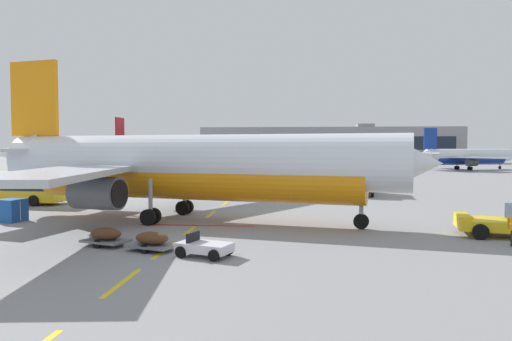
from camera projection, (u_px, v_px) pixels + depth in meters
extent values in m
plane|color=gray|center=(448.00, 199.00, 47.98)|extent=(400.00, 400.00, 0.00)
cube|color=yellow|center=(123.00, 282.00, 18.53)|extent=(0.24, 4.00, 0.01)
cube|color=yellow|center=(164.00, 250.00, 24.30)|extent=(0.24, 4.00, 0.01)
cube|color=yellow|center=(191.00, 229.00, 30.46)|extent=(0.24, 4.00, 0.01)
cube|color=yellow|center=(211.00, 214.00, 37.45)|extent=(0.24, 4.00, 0.01)
cube|color=yellow|center=(225.00, 203.00, 44.46)|extent=(0.24, 4.00, 0.01)
cube|color=yellow|center=(234.00, 196.00, 51.01)|extent=(0.24, 4.00, 0.01)
cube|color=yellow|center=(242.00, 191.00, 57.77)|extent=(0.24, 4.00, 0.01)
cube|color=yellow|center=(248.00, 186.00, 64.69)|extent=(0.24, 4.00, 0.01)
cube|color=yellow|center=(253.00, 182.00, 71.96)|extent=(0.24, 4.00, 0.01)
cube|color=yellow|center=(257.00, 179.00, 78.37)|extent=(0.24, 4.00, 0.01)
cube|color=yellow|center=(260.00, 177.00, 84.93)|extent=(0.24, 4.00, 0.01)
cube|color=yellow|center=(263.00, 175.00, 91.55)|extent=(0.24, 4.00, 0.01)
cube|color=yellow|center=(265.00, 173.00, 98.15)|extent=(0.24, 4.00, 0.01)
cube|color=#B21414|center=(197.00, 225.00, 32.02)|extent=(8.00, 0.40, 0.01)
cylinder|color=silver|center=(193.00, 161.00, 34.02)|extent=(30.21, 10.25, 3.80)
cylinder|color=orange|center=(193.00, 176.00, 34.07)|extent=(24.67, 8.74, 3.50)
cone|color=silver|center=(413.00, 163.00, 29.47)|extent=(4.23, 4.40, 3.72)
cone|color=silver|center=(18.00, 154.00, 38.76)|extent=(4.80, 4.07, 3.23)
cube|color=#192333|center=(396.00, 153.00, 29.75)|extent=(2.18, 3.13, 0.60)
cube|color=orange|center=(34.00, 99.00, 38.02)|extent=(4.37, 1.31, 6.00)
cube|color=silver|center=(56.00, 150.00, 41.48)|extent=(4.51, 6.94, 0.24)
cube|color=#B7BCC6|center=(194.00, 163.00, 43.34)|extent=(13.05, 16.97, 0.36)
cube|color=#B7BCC6|center=(67.00, 173.00, 27.16)|extent=(6.76, 17.45, 0.36)
cylinder|color=#4C4F54|center=(177.00, 181.00, 40.60)|extent=(3.58, 2.75, 2.10)
cylinder|color=black|center=(194.00, 182.00, 40.12)|extent=(0.50, 1.77, 1.79)
cylinder|color=#4C4F54|center=(98.00, 193.00, 30.13)|extent=(3.58, 2.75, 2.10)
cylinder|color=black|center=(119.00, 194.00, 29.65)|extent=(0.50, 1.77, 1.79)
cylinder|color=gray|center=(361.00, 201.00, 30.54)|extent=(0.28, 0.28, 2.67)
cylinder|color=black|center=(361.00, 221.00, 30.61)|extent=(1.03, 0.49, 0.99)
cylinder|color=gray|center=(185.00, 191.00, 37.22)|extent=(0.28, 0.28, 2.61)
cylinder|color=black|center=(187.00, 207.00, 37.62)|extent=(1.15, 0.58, 1.10)
cylinder|color=black|center=(183.00, 208.00, 36.95)|extent=(1.15, 0.58, 1.10)
cylinder|color=gray|center=(151.00, 198.00, 32.27)|extent=(0.28, 0.28, 2.61)
cylinder|color=black|center=(153.00, 216.00, 32.67)|extent=(1.15, 0.58, 1.10)
cylinder|color=black|center=(148.00, 217.00, 32.00)|extent=(1.15, 0.58, 1.10)
cube|color=yellow|center=(511.00, 225.00, 27.96)|extent=(6.39, 3.78, 0.60)
cube|color=yellow|center=(463.00, 216.00, 28.62)|extent=(1.12, 2.60, 0.24)
cylinder|color=black|center=(480.00, 232.00, 27.12)|extent=(0.95, 0.55, 0.90)
cylinder|color=black|center=(471.00, 224.00, 29.82)|extent=(0.95, 0.55, 0.90)
cylinder|color=silver|center=(91.00, 153.00, 92.14)|extent=(4.76, 29.49, 3.71)
cylinder|color=maroon|center=(92.00, 158.00, 92.19)|extent=(4.27, 24.01, 3.41)
cone|color=silver|center=(49.00, 154.00, 77.59)|extent=(3.75, 3.54, 3.63)
cone|color=silver|center=(123.00, 150.00, 107.35)|extent=(3.30, 4.21, 3.15)
cube|color=#192333|center=(53.00, 150.00, 78.57)|extent=(2.84, 1.66, 0.59)
cube|color=maroon|center=(120.00, 131.00, 105.44)|extent=(0.50, 4.30, 5.85)
cube|color=silver|center=(135.00, 149.00, 105.93)|extent=(6.35, 3.34, 0.23)
cube|color=silver|center=(108.00, 149.00, 106.71)|extent=(6.35, 3.34, 0.23)
cube|color=#B7BCC6|center=(140.00, 155.00, 94.98)|extent=(17.16, 10.40, 0.35)
cube|color=#B7BCC6|center=(62.00, 155.00, 97.04)|extent=(17.23, 9.39, 0.35)
cylinder|color=#4C4F54|center=(126.00, 162.00, 95.56)|extent=(2.16, 3.19, 2.05)
cylinder|color=black|center=(123.00, 162.00, 94.01)|extent=(1.74, 0.18, 1.74)
cylinder|color=#4C4F54|center=(76.00, 162.00, 96.89)|extent=(2.16, 3.19, 2.05)
cylinder|color=black|center=(72.00, 162.00, 95.34)|extent=(1.74, 0.18, 1.74)
cylinder|color=gray|center=(60.00, 168.00, 80.75)|extent=(0.27, 0.27, 2.60)
cylinder|color=black|center=(60.00, 175.00, 80.82)|extent=(0.31, 0.98, 0.97)
cylinder|color=gray|center=(108.00, 165.00, 93.88)|extent=(0.27, 0.27, 2.55)
cylinder|color=black|center=(110.00, 171.00, 93.90)|extent=(0.38, 1.08, 1.07)
cylinder|color=black|center=(107.00, 171.00, 93.98)|extent=(0.38, 1.08, 1.07)
cylinder|color=gray|center=(84.00, 165.00, 94.51)|extent=(0.27, 0.27, 2.55)
cylinder|color=black|center=(86.00, 171.00, 94.53)|extent=(0.38, 1.08, 1.07)
cylinder|color=black|center=(83.00, 171.00, 94.61)|extent=(0.38, 1.08, 1.07)
cylinder|color=silver|center=(469.00, 155.00, 111.04)|extent=(23.02, 12.52, 3.01)
cylinder|color=navy|center=(469.00, 159.00, 111.08)|extent=(18.87, 10.48, 2.77)
cone|color=silver|center=(508.00, 155.00, 114.94)|extent=(3.74, 3.83, 2.95)
cone|color=silver|center=(425.00, 154.00, 106.95)|extent=(4.09, 3.70, 2.56)
cube|color=#192333|center=(506.00, 153.00, 114.64)|extent=(2.08, 2.58, 0.48)
cube|color=navy|center=(430.00, 138.00, 107.23)|extent=(3.30, 1.69, 4.76)
cube|color=silver|center=(421.00, 153.00, 109.60)|extent=(4.39, 5.67, 0.19)
cube|color=silver|center=(436.00, 153.00, 104.81)|extent=(4.39, 5.67, 0.19)
cube|color=#B7BCC6|center=(438.00, 156.00, 116.40)|extent=(4.94, 13.76, 0.29)
cube|color=#B7BCC6|center=(481.00, 158.00, 103.67)|extent=(12.04, 12.41, 0.29)
cylinder|color=#4C4F54|center=(444.00, 161.00, 114.17)|extent=(3.00, 2.56, 1.67)
cylinder|color=black|center=(449.00, 161.00, 114.58)|extent=(0.67, 1.33, 1.42)
cylinder|color=#4C4F54|center=(472.00, 162.00, 105.93)|extent=(3.00, 2.56, 1.67)
cylinder|color=black|center=(476.00, 162.00, 106.35)|extent=(0.67, 1.33, 1.42)
cylinder|color=gray|center=(500.00, 163.00, 114.22)|extent=(0.22, 0.22, 2.11)
cylinder|color=black|center=(500.00, 168.00, 114.27)|extent=(0.81, 0.52, 0.79)
cylinder|color=gray|center=(457.00, 163.00, 112.57)|extent=(0.22, 0.22, 2.07)
cylinder|color=black|center=(456.00, 168.00, 112.88)|extent=(0.91, 0.61, 0.87)
cylinder|color=black|center=(458.00, 168.00, 112.36)|extent=(0.91, 0.61, 0.87)
cylinder|color=gray|center=(470.00, 164.00, 108.67)|extent=(0.22, 0.22, 2.07)
cylinder|color=black|center=(469.00, 168.00, 108.99)|extent=(0.91, 0.61, 0.87)
cylinder|color=black|center=(471.00, 168.00, 108.46)|extent=(0.91, 0.61, 0.87)
cube|color=yellow|center=(4.00, 186.00, 44.35)|extent=(12.19, 3.73, 2.70)
cube|color=#192333|center=(4.00, 184.00, 44.34)|extent=(11.24, 3.68, 1.00)
cube|color=black|center=(3.00, 173.00, 44.29)|extent=(12.21, 3.75, 0.20)
cylinder|color=black|center=(52.00, 198.00, 45.02)|extent=(1.02, 0.41, 1.00)
cylinder|color=black|center=(34.00, 201.00, 42.37)|extent=(1.02, 0.41, 1.00)
cube|color=black|center=(360.00, 188.00, 52.74)|extent=(3.17, 7.23, 0.60)
cube|color=yellow|center=(361.00, 182.00, 50.44)|extent=(2.56, 2.62, 1.10)
cube|color=#192333|center=(361.00, 182.00, 49.31)|extent=(1.91, 0.28, 0.64)
cube|color=yellow|center=(360.00, 175.00, 53.64)|extent=(2.92, 5.00, 2.10)
cylinder|color=black|center=(372.00, 192.00, 50.32)|extent=(0.39, 0.99, 0.96)
cylinder|color=black|center=(349.00, 192.00, 50.80)|extent=(0.39, 0.99, 0.96)
cylinder|color=black|center=(371.00, 189.00, 54.71)|extent=(0.39, 0.99, 0.96)
cylinder|color=black|center=(350.00, 188.00, 55.19)|extent=(0.39, 0.99, 0.96)
cube|color=black|center=(25.00, 185.00, 56.95)|extent=(3.49, 7.29, 0.60)
cube|color=maroon|center=(11.00, 179.00, 54.67)|extent=(2.66, 2.72, 1.10)
cube|color=#192333|center=(3.00, 179.00, 53.55)|extent=(1.90, 0.37, 0.64)
cube|color=#B7BCC6|center=(31.00, 173.00, 57.83)|extent=(3.13, 5.08, 2.10)
cylinder|color=black|center=(20.00, 189.00, 54.50)|extent=(0.43, 0.99, 0.96)
cylinder|color=black|center=(3.00, 189.00, 55.09)|extent=(0.43, 0.99, 0.96)
cylinder|color=black|center=(46.00, 186.00, 58.83)|extent=(0.43, 0.99, 0.96)
cylinder|color=black|center=(30.00, 186.00, 59.42)|extent=(0.43, 0.99, 0.96)
cube|color=silver|center=(205.00, 247.00, 22.88)|extent=(2.91, 2.17, 0.44)
cube|color=black|center=(193.00, 238.00, 23.13)|extent=(0.48, 1.10, 0.56)
cylinder|color=black|center=(228.00, 250.00, 23.16)|extent=(0.59, 0.35, 0.56)
cylinder|color=black|center=(214.00, 256.00, 21.88)|extent=(0.59, 0.35, 0.56)
cylinder|color=black|center=(196.00, 246.00, 23.90)|extent=(0.59, 0.35, 0.56)
cylinder|color=black|center=(181.00, 252.00, 22.62)|extent=(0.59, 0.35, 0.56)
cube|color=slate|center=(152.00, 245.00, 24.15)|extent=(2.76, 2.20, 0.12)
ellipsoid|color=#4C2D19|center=(152.00, 238.00, 24.13)|extent=(2.11, 1.73, 0.64)
cylinder|color=black|center=(160.00, 244.00, 24.77)|extent=(0.46, 0.28, 0.44)
cylinder|color=black|center=(144.00, 249.00, 23.54)|extent=(0.46, 0.28, 0.44)
cube|color=slate|center=(106.00, 241.00, 25.37)|extent=(2.76, 2.20, 0.12)
ellipsoid|color=#4C2D19|center=(106.00, 234.00, 25.36)|extent=(2.11, 1.73, 0.64)
cylinder|color=black|center=(115.00, 240.00, 25.99)|extent=(0.46, 0.28, 0.44)
cylinder|color=black|center=(97.00, 244.00, 24.76)|extent=(0.46, 0.28, 0.44)
cylinder|color=#232328|center=(512.00, 238.00, 25.25)|extent=(0.16, 0.16, 0.88)
cylinder|color=orange|center=(508.00, 223.00, 25.26)|extent=(0.09, 0.09, 0.59)
cube|color=#194C9E|center=(11.00, 210.00, 33.70)|extent=(1.90, 1.87, 1.60)
cube|color=silver|center=(11.00, 210.00, 33.70)|extent=(1.59, 0.40, 1.36)
cube|color=gray|center=(328.00, 145.00, 173.50)|extent=(89.61, 27.02, 12.21)
cube|color=#192333|center=(330.00, 143.00, 159.96)|extent=(82.44, 0.12, 4.40)
cube|color=gray|center=(365.00, 126.00, 171.97)|extent=(6.00, 5.00, 1.60)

